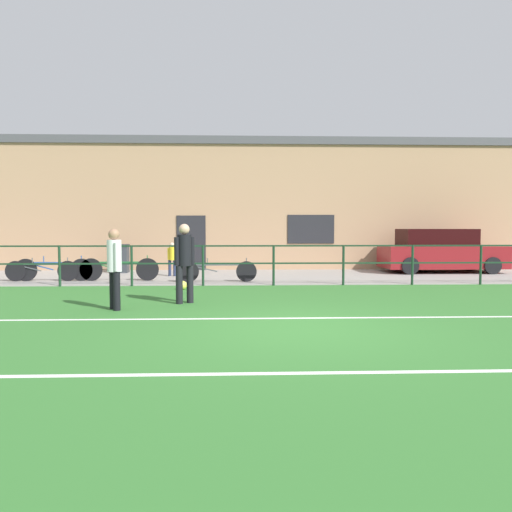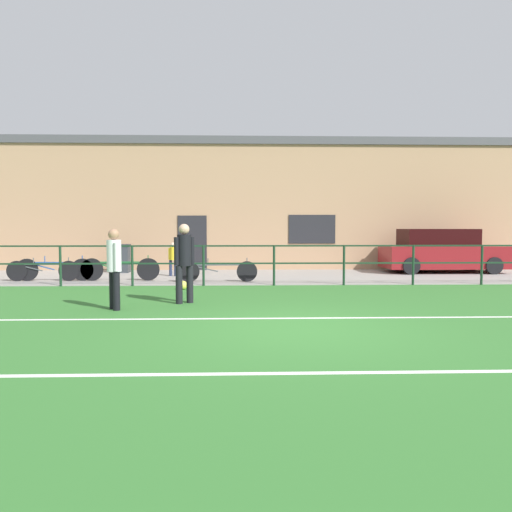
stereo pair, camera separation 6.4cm
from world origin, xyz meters
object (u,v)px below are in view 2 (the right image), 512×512
object	(u,v)px
parked_car_red	(441,252)
bicycle_parked_0	(43,270)
bicycle_parked_2	(120,269)
player_striker	(114,264)
bicycle_parked_1	(218,271)
soccer_ball_spare	(183,285)
trash_bin_0	(122,258)
player_goalkeeper	(184,258)
bicycle_parked_3	(55,269)
spectator_child	(173,257)

from	to	relation	value
parked_car_red	bicycle_parked_0	bearing A→B (deg)	-169.25
bicycle_parked_2	parked_car_red	bearing A→B (deg)	12.82
player_striker	bicycle_parked_1	bearing A→B (deg)	-52.12
soccer_ball_spare	trash_bin_0	size ratio (longest dim) A/B	0.23
parked_car_red	trash_bin_0	bearing A→B (deg)	178.66
player_goalkeeper	bicycle_parked_0	distance (m)	6.53
bicycle_parked_3	trash_bin_0	distance (m)	3.10
parked_car_red	bicycle_parked_1	xyz separation A→B (m)	(-7.98, -2.91, -0.42)
bicycle_parked_0	bicycle_parked_3	distance (m)	0.35
bicycle_parked_1	bicycle_parked_2	world-z (taller)	bicycle_parked_2
player_striker	trash_bin_0	world-z (taller)	player_striker
bicycle_parked_1	bicycle_parked_3	bearing A→B (deg)	175.30
player_striker	soccer_ball_spare	bearing A→B (deg)	-48.69
soccer_ball_spare	bicycle_parked_2	distance (m)	3.00
bicycle_parked_0	bicycle_parked_1	bearing A→B (deg)	-4.11
player_goalkeeper	soccer_ball_spare	xyz separation A→B (m)	(-0.31, 2.35, -0.87)
soccer_ball_spare	spectator_child	xyz separation A→B (m)	(-0.73, 3.50, 0.54)
player_striker	trash_bin_0	xyz separation A→B (m)	(-1.74, 7.98, -0.38)
player_goalkeeper	bicycle_parked_1	world-z (taller)	player_goalkeeper
soccer_ball_spare	bicycle_parked_0	distance (m)	4.93
spectator_child	bicycle_parked_1	size ratio (longest dim) A/B	0.48
soccer_ball_spare	parked_car_red	world-z (taller)	parked_car_red
player_goalkeeper	parked_car_red	bearing A→B (deg)	7.27
bicycle_parked_2	soccer_ball_spare	bearing A→B (deg)	-43.88
spectator_child	trash_bin_0	world-z (taller)	spectator_child
bicycle_parked_1	bicycle_parked_2	xyz separation A→B (m)	(-3.01, 0.41, 0.04)
bicycle_parked_1	bicycle_parked_3	distance (m)	5.00
player_goalkeeper	trash_bin_0	size ratio (longest dim) A/B	1.69
player_goalkeeper	parked_car_red	world-z (taller)	player_goalkeeper
parked_car_red	player_striker	bearing A→B (deg)	-141.92
player_striker	bicycle_parked_3	distance (m)	6.10
bicycle_parked_3	trash_bin_0	world-z (taller)	trash_bin_0
bicycle_parked_1	bicycle_parked_2	distance (m)	3.04
parked_car_red	bicycle_parked_1	world-z (taller)	parked_car_red
player_striker	bicycle_parked_1	size ratio (longest dim) A/B	0.69
soccer_ball_spare	trash_bin_0	bearing A→B (deg)	119.58
player_goalkeeper	player_striker	xyz separation A→B (m)	(-1.31, -0.79, -0.06)
player_goalkeeper	player_striker	bearing A→B (deg)	179.15
parked_car_red	bicycle_parked_0	world-z (taller)	parked_car_red
bicycle_parked_0	bicycle_parked_1	xyz separation A→B (m)	(5.33, -0.38, 0.00)
soccer_ball_spare	bicycle_parked_3	distance (m)	4.62
player_goalkeeper	bicycle_parked_1	bearing A→B (deg)	50.41
player_goalkeeper	bicycle_parked_1	distance (m)	4.10
bicycle_parked_2	bicycle_parked_1	bearing A→B (deg)	-7.76
soccer_ball_spare	bicycle_parked_2	bearing A→B (deg)	136.12
player_striker	spectator_child	bearing A→B (deg)	-33.31
bicycle_parked_2	bicycle_parked_0	bearing A→B (deg)	-179.34
player_goalkeeper	trash_bin_0	world-z (taller)	player_goalkeeper
trash_bin_0	player_goalkeeper	bearing A→B (deg)	-66.98
player_striker	soccer_ball_spare	distance (m)	3.39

